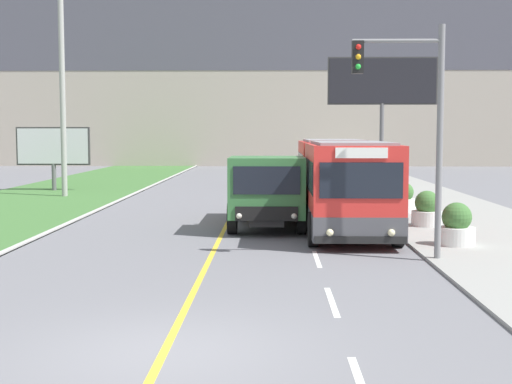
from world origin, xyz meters
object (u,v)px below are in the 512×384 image
car_distant (266,174)px  billboard_small (53,147)px  traffic_light_mast (414,112)px  billboard_large (382,86)px  utility_pole_far (62,81)px  dump_truck (267,192)px  planter_round_second (427,210)px  planter_round_near (457,226)px  city_bus (341,183)px  planter_round_third (404,199)px

car_distant → billboard_small: (-11.71, -4.36, 1.71)m
traffic_light_mast → billboard_large: bearing=83.3°
traffic_light_mast → billboard_large: size_ratio=0.79×
utility_pole_far → traffic_light_mast: utility_pole_far is taller
utility_pole_far → billboard_large: utility_pole_far is taller
dump_truck → planter_round_second: (5.40, 0.49, -0.65)m
car_distant → billboard_small: 12.61m
car_distant → traffic_light_mast: (3.89, -25.53, 3.06)m
billboard_large → traffic_light_mast: bearing=-96.7°
dump_truck → planter_round_near: dump_truck is taller
city_bus → planter_round_third: (2.85, 3.61, -0.90)m
planter_round_near → billboard_small: bearing=132.1°
billboard_small → planter_round_near: 25.77m
planter_round_near → planter_round_second: planter_round_near is taller
billboard_small → dump_truck: bearing=-52.4°
car_distant → planter_round_second: bearing=-73.8°
city_bus → utility_pole_far: utility_pole_far is taller
utility_pole_far → billboard_small: bearing=114.6°
traffic_light_mast → dump_truck: bearing=122.8°
billboard_small → planter_round_second: billboard_small is taller
dump_truck → billboard_small: 19.54m
planter_round_third → car_distant: bearing=110.1°
traffic_light_mast → car_distant: bearing=98.7°
planter_round_near → dump_truck: bearing=146.0°
city_bus → traffic_light_mast: bearing=-80.2°
city_bus → utility_pole_far: 17.34m
planter_round_second → planter_round_third: (-0.03, 4.11, -0.00)m
utility_pole_far → billboard_small: 5.16m
dump_truck → utility_pole_far: size_ratio=0.55×
traffic_light_mast → planter_round_second: 7.17m
utility_pole_far → planter_round_near: utility_pole_far is taller
billboard_small → planter_round_near: (17.25, -19.07, -1.79)m
car_distant → planter_round_near: 24.07m
planter_round_near → planter_round_third: 8.21m
utility_pole_far → billboard_small: utility_pole_far is taller
city_bus → dump_truck: 2.73m
dump_truck → planter_round_third: (5.38, 4.60, -0.65)m
planter_round_third → city_bus: bearing=-128.3°
car_distant → utility_pole_far: bearing=-141.8°
car_distant → planter_round_third: car_distant is taller
billboard_small → planter_round_third: 20.48m
dump_truck → planter_round_near: 6.49m
dump_truck → car_distant: dump_truck is taller
billboard_large → planter_round_second: (-0.92, -16.24, -5.22)m
utility_pole_far → dump_truck: bearing=-49.2°
billboard_small → utility_pole_far: bearing=-65.4°
dump_truck → planter_round_third: dump_truck is taller
planter_round_third → dump_truck: bearing=-139.5°
traffic_light_mast → billboard_small: bearing=126.4°
dump_truck → billboard_small: billboard_small is taller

